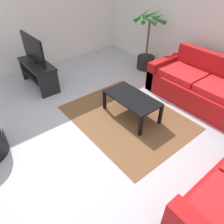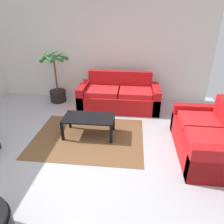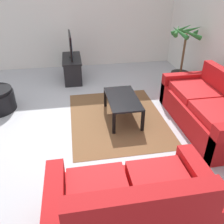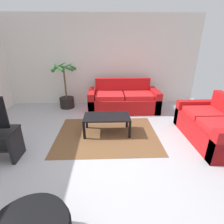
{
  "view_description": "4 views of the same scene",
  "coord_description": "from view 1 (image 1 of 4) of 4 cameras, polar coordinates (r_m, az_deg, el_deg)",
  "views": [
    {
      "loc": [
        2.25,
        -1.29,
        2.41
      ],
      "look_at": [
        0.25,
        0.31,
        0.44
      ],
      "focal_mm": 33.23,
      "sensor_mm": 36.0,
      "label": 1
    },
    {
      "loc": [
        0.96,
        -2.71,
        2.32
      ],
      "look_at": [
        0.6,
        0.59,
        0.69
      ],
      "focal_mm": 33.26,
      "sensor_mm": 36.0,
      "label": 2
    },
    {
      "loc": [
        3.78,
        0.05,
        2.31
      ],
      "look_at": [
        0.6,
        0.61,
        0.43
      ],
      "focal_mm": 37.74,
      "sensor_mm": 36.0,
      "label": 3
    },
    {
      "loc": [
        0.09,
        -2.49,
        1.9
      ],
      "look_at": [
        0.21,
        0.68,
        0.59
      ],
      "focal_mm": 27.01,
      "sensor_mm": 36.0,
      "label": 4
    }
  ],
  "objects": [
    {
      "name": "coffee_table",
      "position": [
        3.68,
        5.46,
        3.45
      ],
      "size": [
        1.01,
        0.54,
        0.41
      ],
      "color": "black",
      "rests_on": "ground"
    },
    {
      "name": "couch_main",
      "position": [
        4.47,
        23.28,
        6.09
      ],
      "size": [
        2.04,
        0.9,
        0.9
      ],
      "color": "red",
      "rests_on": "ground"
    },
    {
      "name": "wall_back",
      "position": [
        4.96,
        24.89,
        22.09
      ],
      "size": [
        6.0,
        0.06,
        2.7
      ],
      "primitive_type": "cube",
      "color": "silver",
      "rests_on": "ground"
    },
    {
      "name": "ground_plane",
      "position": [
        3.54,
        -6.55,
        -5.71
      ],
      "size": [
        6.6,
        6.6,
        0.0
      ],
      "primitive_type": "plane",
      "color": "#B2B2B7"
    },
    {
      "name": "wall_left",
      "position": [
        5.51,
        -26.76,
        22.89
      ],
      "size": [
        0.06,
        6.0,
        2.7
      ],
      "primitive_type": "cube",
      "color": "silver",
      "rests_on": "ground"
    },
    {
      "name": "tv_stand",
      "position": [
        4.9,
        -19.67,
        10.48
      ],
      "size": [
        1.1,
        0.45,
        0.55
      ],
      "color": "black",
      "rests_on": "ground"
    },
    {
      "name": "tv",
      "position": [
        4.71,
        -20.93,
        15.89
      ],
      "size": [
        0.96,
        0.1,
        0.58
      ],
      "color": "black",
      "rests_on": "tv_stand"
    },
    {
      "name": "area_rug",
      "position": [
        3.84,
        4.07,
        -1.44
      ],
      "size": [
        2.2,
        1.7,
        0.01
      ],
      "primitive_type": "cube",
      "color": "brown",
      "rests_on": "ground"
    },
    {
      "name": "potted_palm",
      "position": [
        5.46,
        9.53,
        16.66
      ],
      "size": [
        0.71,
        0.72,
        1.4
      ],
      "color": "black",
      "rests_on": "ground"
    }
  ]
}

